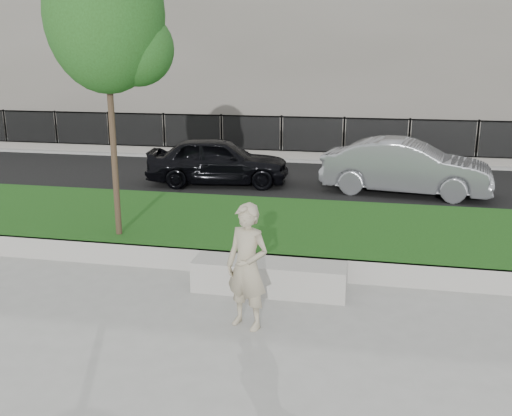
% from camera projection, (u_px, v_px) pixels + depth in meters
% --- Properties ---
extents(ground, '(90.00, 90.00, 0.00)m').
position_uv_depth(ground, '(196.00, 296.00, 9.01)').
color(ground, gray).
rests_on(ground, ground).
extents(grass_bank, '(34.00, 4.00, 0.40)m').
position_uv_depth(grass_bank, '(240.00, 229.00, 11.79)').
color(grass_bank, '#163A0E').
rests_on(grass_bank, ground).
extents(grass_kerb, '(34.00, 0.08, 0.40)m').
position_uv_depth(grass_kerb, '(214.00, 261.00, 9.94)').
color(grass_kerb, '#A19E96').
rests_on(grass_kerb, ground).
extents(street, '(34.00, 7.00, 0.04)m').
position_uv_depth(street, '(282.00, 181.00, 17.04)').
color(street, black).
rests_on(street, ground).
extents(far_pavement, '(34.00, 3.00, 0.12)m').
position_uv_depth(far_pavement, '(301.00, 155.00, 21.28)').
color(far_pavement, gray).
rests_on(far_pavement, ground).
extents(iron_fence, '(32.00, 0.30, 1.50)m').
position_uv_depth(iron_fence, '(298.00, 146.00, 20.21)').
color(iron_fence, slate).
rests_on(iron_fence, far_pavement).
extents(building_facade, '(34.00, 10.00, 10.00)m').
position_uv_depth(building_facade, '(323.00, 25.00, 26.61)').
color(building_facade, '#68645B').
rests_on(building_facade, ground).
extents(stone_bench, '(2.45, 0.61, 0.50)m').
position_uv_depth(stone_bench, '(269.00, 277.00, 9.10)').
color(stone_bench, '#A19E96').
rests_on(stone_bench, ground).
extents(man, '(0.76, 0.63, 1.77)m').
position_uv_depth(man, '(247.00, 267.00, 7.78)').
color(man, tan).
rests_on(man, ground).
extents(book, '(0.25, 0.24, 0.02)m').
position_uv_depth(book, '(246.00, 263.00, 8.97)').
color(book, beige).
rests_on(book, stone_bench).
extents(young_tree, '(2.16, 2.07, 5.29)m').
position_uv_depth(young_tree, '(110.00, 21.00, 9.82)').
color(young_tree, '#38281C').
rests_on(young_tree, grass_bank).
extents(car_dark, '(4.24, 2.18, 1.38)m').
position_uv_depth(car_dark, '(218.00, 161.00, 16.42)').
color(car_dark, black).
rests_on(car_dark, street).
extents(car_silver, '(4.61, 2.17, 1.46)m').
position_uv_depth(car_silver, '(406.00, 167.00, 15.29)').
color(car_silver, gray).
rests_on(car_silver, street).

